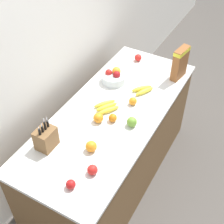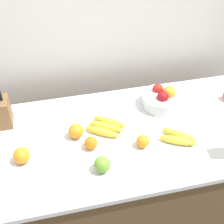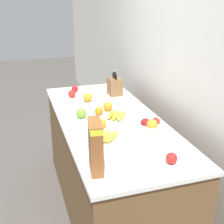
{
  "view_description": "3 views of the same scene",
  "coord_description": "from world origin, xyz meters",
  "px_view_note": "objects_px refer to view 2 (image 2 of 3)",
  "views": [
    {
      "loc": [
        -1.71,
        -0.95,
        2.68
      ],
      "look_at": [
        -0.08,
        -0.04,
        0.97
      ],
      "focal_mm": 50.0,
      "sensor_mm": 36.0,
      "label": 1
    },
    {
      "loc": [
        -0.25,
        -1.18,
        2.12
      ],
      "look_at": [
        0.03,
        0.05,
        1.03
      ],
      "focal_mm": 50.0,
      "sensor_mm": 36.0,
      "label": 2
    },
    {
      "loc": [
        2.28,
        -0.7,
        1.9
      ],
      "look_at": [
        0.08,
        -0.0,
        0.99
      ],
      "focal_mm": 50.0,
      "sensor_mm": 36.0,
      "label": 3
    }
  ],
  "objects_px": {
    "apple_by_knife_block": "(102,165)",
    "orange_front_right": "(91,143)",
    "banana_bunch_right": "(106,127)",
    "orange_front_center": "(76,131)",
    "fruit_bowl": "(162,99)",
    "orange_near_bowl": "(143,141)",
    "banana_bunch_left": "(178,138)",
    "orange_mid_right": "(22,155)"
  },
  "relations": [
    {
      "from": "apple_by_knife_block",
      "to": "orange_front_right",
      "type": "bearing_deg",
      "value": 99.75
    },
    {
      "from": "apple_by_knife_block",
      "to": "orange_mid_right",
      "type": "height_order",
      "value": "orange_mid_right"
    },
    {
      "from": "apple_by_knife_block",
      "to": "orange_front_right",
      "type": "xyz_separation_m",
      "value": [
        -0.03,
        0.16,
        -0.01
      ]
    },
    {
      "from": "fruit_bowl",
      "to": "orange_near_bowl",
      "type": "relative_size",
      "value": 3.37
    },
    {
      "from": "apple_by_knife_block",
      "to": "orange_front_center",
      "type": "bearing_deg",
      "value": 109.42
    },
    {
      "from": "fruit_bowl",
      "to": "banana_bunch_left",
      "type": "distance_m",
      "value": 0.31
    },
    {
      "from": "fruit_bowl",
      "to": "orange_front_center",
      "type": "xyz_separation_m",
      "value": [
        -0.55,
        -0.16,
        -0.01
      ]
    },
    {
      "from": "banana_bunch_left",
      "to": "orange_near_bowl",
      "type": "bearing_deg",
      "value": 178.81
    },
    {
      "from": "orange_near_bowl",
      "to": "fruit_bowl",
      "type": "bearing_deg",
      "value": 54.75
    },
    {
      "from": "orange_front_center",
      "to": "banana_bunch_left",
      "type": "bearing_deg",
      "value": -15.99
    },
    {
      "from": "orange_front_center",
      "to": "orange_mid_right",
      "type": "relative_size",
      "value": 0.97
    },
    {
      "from": "fruit_bowl",
      "to": "orange_front_center",
      "type": "height_order",
      "value": "fruit_bowl"
    },
    {
      "from": "orange_front_right",
      "to": "banana_bunch_right",
      "type": "bearing_deg",
      "value": 48.62
    },
    {
      "from": "apple_by_knife_block",
      "to": "orange_front_right",
      "type": "distance_m",
      "value": 0.16
    },
    {
      "from": "orange_front_right",
      "to": "orange_near_bowl",
      "type": "height_order",
      "value": "same"
    },
    {
      "from": "banana_bunch_left",
      "to": "apple_by_knife_block",
      "type": "distance_m",
      "value": 0.45
    },
    {
      "from": "fruit_bowl",
      "to": "banana_bunch_right",
      "type": "bearing_deg",
      "value": -160.29
    },
    {
      "from": "banana_bunch_right",
      "to": "orange_near_bowl",
      "type": "relative_size",
      "value": 3.52
    },
    {
      "from": "orange_mid_right",
      "to": "fruit_bowl",
      "type": "bearing_deg",
      "value": 17.83
    },
    {
      "from": "banana_bunch_left",
      "to": "orange_front_right",
      "type": "distance_m",
      "value": 0.47
    },
    {
      "from": "fruit_bowl",
      "to": "orange_front_right",
      "type": "xyz_separation_m",
      "value": [
        -0.48,
        -0.25,
        -0.01
      ]
    },
    {
      "from": "orange_front_right",
      "to": "orange_mid_right",
      "type": "height_order",
      "value": "orange_mid_right"
    },
    {
      "from": "fruit_bowl",
      "to": "banana_bunch_left",
      "type": "bearing_deg",
      "value": -92.64
    },
    {
      "from": "orange_front_right",
      "to": "banana_bunch_left",
      "type": "bearing_deg",
      "value": -6.52
    },
    {
      "from": "orange_mid_right",
      "to": "apple_by_knife_block",
      "type": "bearing_deg",
      "value": -21.02
    },
    {
      "from": "banana_bunch_left",
      "to": "banana_bunch_right",
      "type": "bearing_deg",
      "value": 154.58
    },
    {
      "from": "orange_near_bowl",
      "to": "banana_bunch_left",
      "type": "bearing_deg",
      "value": -1.19
    },
    {
      "from": "fruit_bowl",
      "to": "orange_front_right",
      "type": "bearing_deg",
      "value": -152.2
    },
    {
      "from": "orange_front_right",
      "to": "orange_front_center",
      "type": "distance_m",
      "value": 0.12
    },
    {
      "from": "banana_bunch_right",
      "to": "orange_mid_right",
      "type": "relative_size",
      "value": 2.86
    },
    {
      "from": "orange_front_center",
      "to": "orange_near_bowl",
      "type": "bearing_deg",
      "value": -24.1
    },
    {
      "from": "fruit_bowl",
      "to": "orange_near_bowl",
      "type": "xyz_separation_m",
      "value": [
        -0.21,
        -0.3,
        -0.01
      ]
    },
    {
      "from": "apple_by_knife_block",
      "to": "banana_bunch_left",
      "type": "bearing_deg",
      "value": 13.57
    },
    {
      "from": "banana_bunch_right",
      "to": "orange_front_right",
      "type": "xyz_separation_m",
      "value": [
        -0.1,
        -0.12,
        0.01
      ]
    },
    {
      "from": "orange_front_center",
      "to": "fruit_bowl",
      "type": "bearing_deg",
      "value": 15.88
    },
    {
      "from": "orange_front_center",
      "to": "orange_mid_right",
      "type": "bearing_deg",
      "value": -158.59
    },
    {
      "from": "banana_bunch_right",
      "to": "apple_by_knife_block",
      "type": "xyz_separation_m",
      "value": [
        -0.08,
        -0.28,
        0.02
      ]
    },
    {
      "from": "banana_bunch_left",
      "to": "banana_bunch_right",
      "type": "height_order",
      "value": "same"
    },
    {
      "from": "banana_bunch_left",
      "to": "orange_front_center",
      "type": "relative_size",
      "value": 2.53
    },
    {
      "from": "banana_bunch_right",
      "to": "orange_front_center",
      "type": "relative_size",
      "value": 2.95
    },
    {
      "from": "orange_front_right",
      "to": "orange_front_center",
      "type": "bearing_deg",
      "value": 122.81
    },
    {
      "from": "banana_bunch_right",
      "to": "fruit_bowl",
      "type": "bearing_deg",
      "value": 19.71
    }
  ]
}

